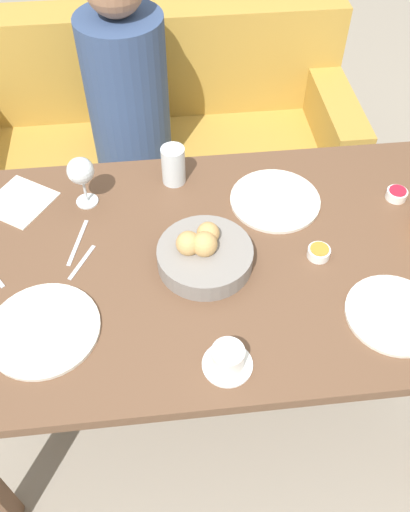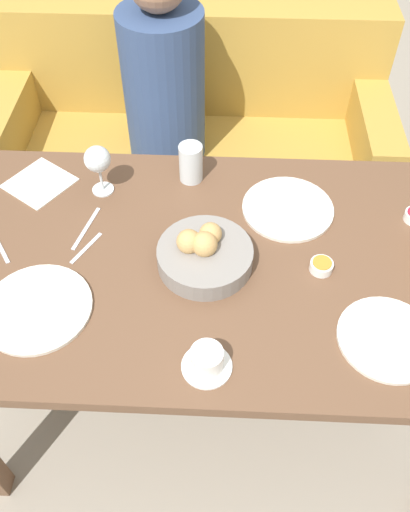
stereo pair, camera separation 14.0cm
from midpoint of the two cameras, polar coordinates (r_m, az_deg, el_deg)
ground_plane at (r=2.07m, az=-1.00°, el=-13.99°), size 10.00×10.00×0.00m
dining_table at (r=1.51m, az=-1.34°, el=-2.75°), size 1.48×0.85×0.76m
couch at (r=2.49m, az=-6.85°, el=10.76°), size 1.64×0.70×0.87m
seated_person at (r=2.24m, az=-9.44°, el=12.20°), size 0.31×0.40×1.20m
bread_basket at (r=1.40m, az=-2.96°, el=0.07°), size 0.25×0.25×0.11m
plate_near_left at (r=1.37m, az=-19.49°, el=-7.49°), size 0.27×0.27×0.01m
plate_near_right at (r=1.37m, az=16.57°, el=-6.09°), size 0.24×0.24×0.01m
plate_far_center at (r=1.58m, az=4.88°, el=5.74°), size 0.26×0.26×0.01m
water_tumbler at (r=1.61m, az=-5.86°, el=9.37°), size 0.07×0.07×0.12m
wine_glass at (r=1.56m, az=-15.50°, el=8.36°), size 0.08×0.08×0.16m
coffee_cup at (r=1.23m, az=-0.90°, el=-11.00°), size 0.12×0.12×0.06m
jam_bowl_berry at (r=1.65m, az=17.27°, el=6.11°), size 0.06×0.06×0.03m
jam_bowl_honey at (r=1.44m, az=9.21°, el=0.22°), size 0.06×0.06×0.03m
knife_silver at (r=1.52m, az=-15.83°, el=1.24°), size 0.05×0.16×0.00m
spoon_coffee at (r=1.47m, az=-15.50°, el=-0.80°), size 0.07×0.11×0.00m
napkin at (r=1.69m, az=-21.22°, el=5.24°), size 0.23×0.23×0.00m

